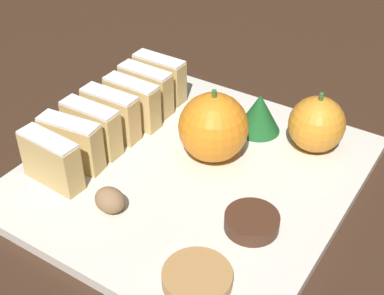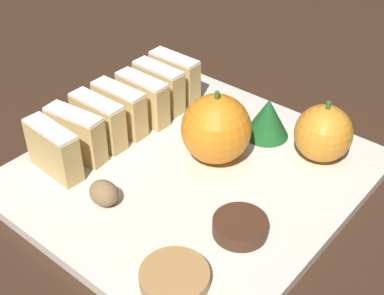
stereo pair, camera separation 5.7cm
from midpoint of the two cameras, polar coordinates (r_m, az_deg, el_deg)
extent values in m
plane|color=#382316|center=(0.60, -2.74, -3.35)|extent=(6.00, 6.00, 0.00)
cube|color=silver|center=(0.59, -2.76, -2.90)|extent=(0.33, 0.35, 0.01)
cube|color=tan|center=(0.58, -17.53, -1.54)|extent=(0.07, 0.03, 0.05)
cube|color=white|center=(0.57, -18.06, 0.77)|extent=(0.07, 0.03, 0.00)
cube|color=tan|center=(0.60, -15.42, 0.24)|extent=(0.07, 0.03, 0.05)
cube|color=white|center=(0.58, -15.87, 2.52)|extent=(0.07, 0.03, 0.00)
cube|color=tan|center=(0.62, -13.27, 1.84)|extent=(0.07, 0.02, 0.05)
cube|color=white|center=(0.60, -13.65, 4.09)|extent=(0.07, 0.02, 0.00)
cube|color=tan|center=(0.64, -11.19, 3.31)|extent=(0.07, 0.02, 0.05)
cube|color=white|center=(0.62, -11.50, 5.53)|extent=(0.07, 0.02, 0.00)
cube|color=tan|center=(0.66, -8.89, 4.57)|extent=(0.07, 0.02, 0.05)
cube|color=white|center=(0.64, -9.12, 6.76)|extent=(0.07, 0.02, 0.00)
cube|color=tan|center=(0.68, -7.35, 5.98)|extent=(0.07, 0.02, 0.05)
cube|color=white|center=(0.67, -7.54, 8.11)|extent=(0.07, 0.02, 0.00)
cube|color=tan|center=(0.70, -5.81, 7.24)|extent=(0.07, 0.02, 0.05)
cube|color=white|center=(0.69, -5.95, 9.33)|extent=(0.07, 0.02, 0.00)
sphere|color=orange|center=(0.58, -0.50, 2.07)|extent=(0.08, 0.08, 0.08)
cylinder|color=#38702D|center=(0.56, -0.52, 5.60)|extent=(0.01, 0.01, 0.01)
sphere|color=orange|center=(0.61, 10.59, 2.35)|extent=(0.06, 0.06, 0.06)
cylinder|color=#38702D|center=(0.59, 10.97, 5.17)|extent=(0.01, 0.01, 0.01)
ellipsoid|color=#8E6B47|center=(0.54, -11.77, -5.64)|extent=(0.03, 0.03, 0.03)
cylinder|color=#472819|center=(0.52, 3.24, -8.06)|extent=(0.05, 0.05, 0.02)
cylinder|color=#B27F47|center=(0.47, -3.01, -13.91)|extent=(0.06, 0.06, 0.01)
cone|color=#195623|center=(0.64, 4.65, 3.63)|extent=(0.05, 0.05, 0.05)
camera|label=1|loc=(0.03, -92.86, -2.12)|focal=50.00mm
camera|label=2|loc=(0.03, 87.14, 2.12)|focal=50.00mm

